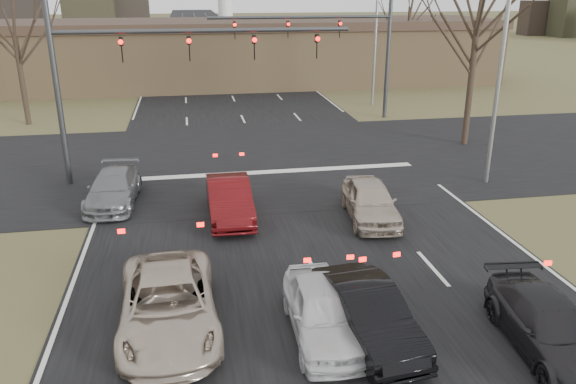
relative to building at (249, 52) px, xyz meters
name	(u,v)px	position (x,y,z in m)	size (l,w,h in m)	color
ground	(346,340)	(-2.00, -38.00, -2.67)	(360.00, 360.00, 0.00)	#4E4D29
road_main	(213,55)	(-2.00, 22.00, -2.66)	(14.00, 300.00, 0.02)	black
road_cross	(262,160)	(-2.00, -23.00, -2.65)	(200.00, 14.00, 0.02)	black
building	(249,52)	(0.00, 0.00, 0.00)	(42.40, 10.40, 5.30)	#91734E
mast_arm_near	(138,60)	(-7.23, -25.00, 2.41)	(12.12, 0.24, 8.00)	#383A3D
mast_arm_far	(344,37)	(4.18, -15.00, 2.35)	(11.12, 0.24, 8.00)	#383A3D
streetlight_right_near	(499,49)	(6.82, -28.00, 2.92)	(2.34, 0.25, 10.00)	gray
streetlight_right_far	(374,23)	(7.32, -11.00, 2.92)	(2.34, 0.25, 10.00)	gray
car_silver_suv	(168,304)	(-6.11, -36.77, -1.97)	(2.30, 4.99, 1.39)	#C1AF9C
car_white_sedan	(323,311)	(-2.50, -37.68, -2.00)	(1.57, 3.90, 1.33)	silver
car_black_hatch	(367,313)	(-1.50, -37.97, -2.00)	(1.41, 4.05, 1.34)	black
car_charcoal_sedan	(550,327)	(2.43, -39.17, -2.05)	(1.72, 4.24, 1.23)	black
car_grey_ahead	(113,188)	(-8.36, -27.77, -2.04)	(1.75, 4.30, 1.25)	slate
car_red_ahead	(229,199)	(-4.10, -29.93, -1.96)	(1.50, 4.31, 1.42)	#4E0B0D
car_silver_ahead	(370,201)	(0.84, -30.99, -1.97)	(1.65, 4.10, 1.40)	#BBAB97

